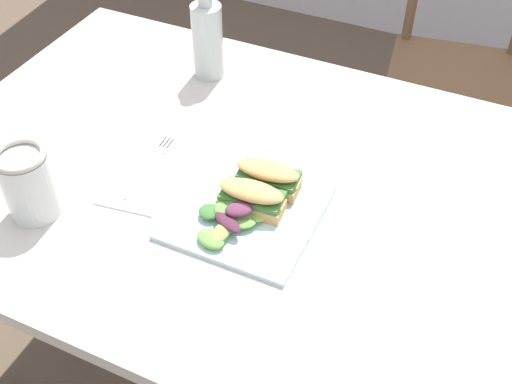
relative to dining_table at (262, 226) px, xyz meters
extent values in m
cube|color=#BCB7AD|center=(0.00, 0.00, 0.11)|extent=(1.34, 0.87, 0.03)
cube|color=#2D2D33|center=(-0.60, 0.37, -0.26)|extent=(0.07, 0.07, 0.71)
cylinder|color=brown|center=(0.07, 0.79, -0.40)|extent=(0.03, 0.03, 0.43)
cylinder|color=brown|center=(0.40, 0.84, -0.40)|extent=(0.03, 0.03, 0.43)
cylinder|color=brown|center=(0.01, 1.12, -0.40)|extent=(0.03, 0.03, 0.43)
cylinder|color=brown|center=(0.35, 1.18, -0.40)|extent=(0.03, 0.03, 0.43)
cube|color=brown|center=(0.21, 0.98, -0.18)|extent=(0.46, 0.46, 0.02)
cube|color=silver|center=(0.01, -0.09, 0.13)|extent=(0.25, 0.25, 0.01)
cube|color=tan|center=(0.02, -0.08, 0.14)|extent=(0.12, 0.06, 0.02)
cube|color=#3D7033|center=(0.02, -0.08, 0.16)|extent=(0.11, 0.06, 0.01)
ellipsoid|color=tan|center=(0.02, -0.08, 0.17)|extent=(0.12, 0.06, 0.02)
cube|color=tan|center=(0.02, -0.02, 0.14)|extent=(0.12, 0.06, 0.02)
cube|color=#3D7033|center=(0.02, -0.01, 0.16)|extent=(0.11, 0.06, 0.01)
ellipsoid|color=tan|center=(0.02, -0.02, 0.17)|extent=(0.12, 0.06, 0.02)
ellipsoid|color=#6B9E47|center=(0.01, -0.11, 0.14)|extent=(0.06, 0.06, 0.02)
ellipsoid|color=#6B9E47|center=(0.02, -0.13, 0.14)|extent=(0.05, 0.05, 0.01)
ellipsoid|color=#6B9E47|center=(-0.02, -0.12, 0.15)|extent=(0.07, 0.07, 0.02)
ellipsoid|color=#84A84C|center=(0.00, -0.16, 0.14)|extent=(0.03, 0.06, 0.02)
ellipsoid|color=#4C2338|center=(0.00, -0.14, 0.15)|extent=(0.07, 0.05, 0.01)
ellipsoid|color=#6B9E47|center=(-0.03, -0.09, 0.14)|extent=(0.06, 0.06, 0.01)
ellipsoid|color=#6B9E47|center=(-0.01, -0.18, 0.14)|extent=(0.06, 0.05, 0.02)
ellipsoid|color=#84A84C|center=(0.03, -0.10, 0.14)|extent=(0.06, 0.06, 0.01)
ellipsoid|color=#3D7033|center=(-0.04, -0.13, 0.14)|extent=(0.05, 0.05, 0.01)
ellipsoid|color=#602D47|center=(0.01, -0.12, 0.16)|extent=(0.06, 0.05, 0.02)
ellipsoid|color=#3D7033|center=(0.00, -0.10, 0.15)|extent=(0.06, 0.05, 0.01)
cube|color=white|center=(-0.21, -0.06, 0.12)|extent=(0.15, 0.25, 0.00)
cube|color=silver|center=(-0.21, -0.08, 0.13)|extent=(0.02, 0.14, 0.00)
cube|color=silver|center=(-0.22, 0.01, 0.13)|extent=(0.03, 0.05, 0.00)
cube|color=#38383D|center=(-0.21, 0.02, 0.13)|extent=(0.00, 0.03, 0.00)
cube|color=#38383D|center=(-0.22, 0.02, 0.13)|extent=(0.00, 0.03, 0.00)
cube|color=#38383D|center=(-0.22, 0.02, 0.13)|extent=(0.00, 0.03, 0.00)
cylinder|color=black|center=(-0.26, 0.28, 0.18)|extent=(0.06, 0.06, 0.12)
cylinder|color=#B2BCB7|center=(-0.26, 0.28, 0.20)|extent=(0.07, 0.07, 0.17)
cylinder|color=gold|center=(-0.33, -0.24, 0.17)|extent=(0.08, 0.08, 0.10)
cylinder|color=silver|center=(-0.33, -0.24, 0.18)|extent=(0.09, 0.09, 0.12)
torus|color=#B7B29E|center=(-0.33, -0.24, 0.25)|extent=(0.09, 0.09, 0.01)
camera|label=1|loc=(0.35, -0.79, 0.92)|focal=44.58mm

